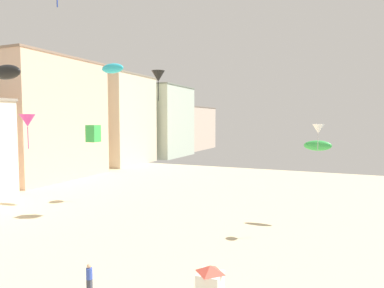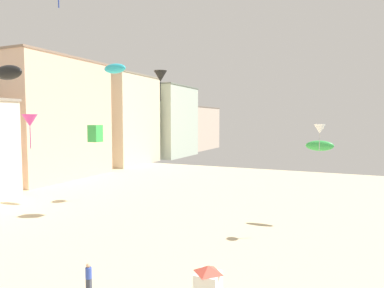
{
  "view_description": "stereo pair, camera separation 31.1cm",
  "coord_description": "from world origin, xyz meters",
  "px_view_note": "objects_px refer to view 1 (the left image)",
  "views": [
    {
      "loc": [
        14.21,
        -4.5,
        9.37
      ],
      "look_at": [
        5.52,
        16.03,
        7.78
      ],
      "focal_mm": 32.14,
      "sensor_mm": 36.0,
      "label": 1
    },
    {
      "loc": [
        14.5,
        -4.38,
        9.37
      ],
      "look_at": [
        5.52,
        16.03,
        7.78
      ],
      "focal_mm": 32.14,
      "sensor_mm": 36.0,
      "label": 2
    }
  ],
  "objects_px": {
    "kite_black_parafoil": "(6,72)",
    "kite_green_box": "(93,134)",
    "kite_flyer": "(89,277)",
    "lifeguard_stand": "(210,280)",
    "kite_cyan_parafoil": "(113,68)",
    "kite_magenta_delta": "(27,120)",
    "kite_green_parafoil": "(318,146)",
    "kite_white_delta": "(318,129)",
    "kite_black_delta": "(158,76)"
  },
  "relations": [
    {
      "from": "kite_black_delta",
      "to": "kite_white_delta",
      "type": "height_order",
      "value": "kite_black_delta"
    },
    {
      "from": "kite_black_parafoil",
      "to": "kite_green_parafoil",
      "type": "bearing_deg",
      "value": 39.09
    },
    {
      "from": "kite_green_parafoil",
      "to": "kite_green_box",
      "type": "bearing_deg",
      "value": -163.97
    },
    {
      "from": "lifeguard_stand",
      "to": "kite_black_delta",
      "type": "xyz_separation_m",
      "value": [
        -13.92,
        20.67,
        12.52
      ]
    },
    {
      "from": "kite_black_parafoil",
      "to": "kite_green_parafoil",
      "type": "xyz_separation_m",
      "value": [
        19.49,
        15.84,
        -5.6
      ]
    },
    {
      "from": "kite_black_parafoil",
      "to": "kite_green_box",
      "type": "relative_size",
      "value": 1.57
    },
    {
      "from": "kite_black_delta",
      "to": "kite_magenta_delta",
      "type": "distance_m",
      "value": 15.48
    },
    {
      "from": "lifeguard_stand",
      "to": "kite_cyan_parafoil",
      "type": "relative_size",
      "value": 0.89
    },
    {
      "from": "kite_cyan_parafoil",
      "to": "lifeguard_stand",
      "type": "bearing_deg",
      "value": -44.36
    },
    {
      "from": "kite_black_parafoil",
      "to": "kite_white_delta",
      "type": "xyz_separation_m",
      "value": [
        19.68,
        12.12,
        -4.0
      ]
    },
    {
      "from": "kite_black_delta",
      "to": "kite_white_delta",
      "type": "bearing_deg",
      "value": -19.37
    },
    {
      "from": "kite_flyer",
      "to": "kite_green_box",
      "type": "bearing_deg",
      "value": -39.43
    },
    {
      "from": "lifeguard_stand",
      "to": "kite_magenta_delta",
      "type": "xyz_separation_m",
      "value": [
        -19.4,
        7.11,
        7.45
      ]
    },
    {
      "from": "kite_black_parafoil",
      "to": "kite_flyer",
      "type": "bearing_deg",
      "value": -16.51
    },
    {
      "from": "kite_white_delta",
      "to": "kite_green_parafoil",
      "type": "bearing_deg",
      "value": 92.91
    },
    {
      "from": "kite_flyer",
      "to": "kite_black_parafoil",
      "type": "xyz_separation_m",
      "value": [
        -9.0,
        2.67,
        11.7
      ]
    },
    {
      "from": "kite_green_parafoil",
      "to": "kite_white_delta",
      "type": "relative_size",
      "value": 1.17
    },
    {
      "from": "kite_flyer",
      "to": "kite_green_parafoil",
      "type": "bearing_deg",
      "value": -106.73
    },
    {
      "from": "kite_cyan_parafoil",
      "to": "kite_flyer",
      "type": "bearing_deg",
      "value": -57.92
    },
    {
      "from": "lifeguard_stand",
      "to": "kite_white_delta",
      "type": "xyz_separation_m",
      "value": [
        3.92,
        14.4,
        6.79
      ]
    },
    {
      "from": "kite_flyer",
      "to": "kite_cyan_parafoil",
      "type": "relative_size",
      "value": 0.57
    },
    {
      "from": "kite_green_parafoil",
      "to": "kite_black_delta",
      "type": "bearing_deg",
      "value": 171.78
    },
    {
      "from": "kite_white_delta",
      "to": "lifeguard_stand",
      "type": "bearing_deg",
      "value": -105.22
    },
    {
      "from": "lifeguard_stand",
      "to": "kite_cyan_parafoil",
      "type": "xyz_separation_m",
      "value": [
        -18.13,
        17.73,
        13.26
      ]
    },
    {
      "from": "kite_green_box",
      "to": "kite_magenta_delta",
      "type": "distance_m",
      "value": 6.03
    },
    {
      "from": "kite_flyer",
      "to": "kite_black_parafoil",
      "type": "distance_m",
      "value": 15.0
    },
    {
      "from": "kite_flyer",
      "to": "kite_black_delta",
      "type": "height_order",
      "value": "kite_black_delta"
    },
    {
      "from": "kite_cyan_parafoil",
      "to": "kite_magenta_delta",
      "type": "bearing_deg",
      "value": -96.83
    },
    {
      "from": "kite_flyer",
      "to": "kite_green_box",
      "type": "height_order",
      "value": "kite_green_box"
    },
    {
      "from": "kite_green_parafoil",
      "to": "kite_white_delta",
      "type": "bearing_deg",
      "value": -87.09
    },
    {
      "from": "kite_cyan_parafoil",
      "to": "kite_green_box",
      "type": "relative_size",
      "value": 1.72
    },
    {
      "from": "kite_cyan_parafoil",
      "to": "kite_black_delta",
      "type": "distance_m",
      "value": 5.18
    },
    {
      "from": "kite_flyer",
      "to": "kite_magenta_delta",
      "type": "relative_size",
      "value": 0.55
    },
    {
      "from": "kite_black_parafoil",
      "to": "kite_green_parafoil",
      "type": "height_order",
      "value": "kite_black_parafoil"
    },
    {
      "from": "kite_black_parafoil",
      "to": "kite_cyan_parafoil",
      "type": "height_order",
      "value": "kite_cyan_parafoil"
    },
    {
      "from": "lifeguard_stand",
      "to": "kite_black_delta",
      "type": "height_order",
      "value": "kite_black_delta"
    },
    {
      "from": "kite_black_parafoil",
      "to": "kite_magenta_delta",
      "type": "relative_size",
      "value": 0.87
    },
    {
      "from": "lifeguard_stand",
      "to": "kite_magenta_delta",
      "type": "distance_m",
      "value": 21.96
    },
    {
      "from": "kite_green_box",
      "to": "kite_green_parafoil",
      "type": "bearing_deg",
      "value": 16.03
    },
    {
      "from": "kite_flyer",
      "to": "kite_green_parafoil",
      "type": "xyz_separation_m",
      "value": [
        10.5,
        18.5,
        6.11
      ]
    },
    {
      "from": "lifeguard_stand",
      "to": "kite_green_parafoil",
      "type": "height_order",
      "value": "kite_green_parafoil"
    },
    {
      "from": "kite_cyan_parafoil",
      "to": "kite_magenta_delta",
      "type": "xyz_separation_m",
      "value": [
        -1.27,
        -10.62,
        -5.81
      ]
    },
    {
      "from": "kite_flyer",
      "to": "kite_green_box",
      "type": "xyz_separation_m",
      "value": [
        -9.8,
        12.67,
        7.09
      ]
    },
    {
      "from": "kite_flyer",
      "to": "kite_black_delta",
      "type": "distance_m",
      "value": 25.98
    },
    {
      "from": "kite_black_parafoil",
      "to": "kite_green_box",
      "type": "height_order",
      "value": "kite_black_parafoil"
    },
    {
      "from": "kite_black_parafoil",
      "to": "kite_green_parafoil",
      "type": "distance_m",
      "value": 25.73
    },
    {
      "from": "lifeguard_stand",
      "to": "kite_cyan_parafoil",
      "type": "distance_m",
      "value": 28.61
    },
    {
      "from": "kite_black_parafoil",
      "to": "kite_black_delta",
      "type": "xyz_separation_m",
      "value": [
        1.85,
        18.39,
        1.74
      ]
    },
    {
      "from": "kite_magenta_delta",
      "to": "kite_white_delta",
      "type": "xyz_separation_m",
      "value": [
        23.31,
        7.29,
        -0.66
      ]
    },
    {
      "from": "kite_cyan_parafoil",
      "to": "kite_green_box",
      "type": "xyz_separation_m",
      "value": [
        1.55,
        -5.44,
        -7.09
      ]
    }
  ]
}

